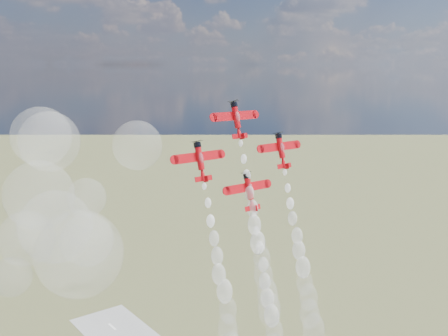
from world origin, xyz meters
TOP-DOWN VIEW (x-y plane):
  - plane_lead at (-19.77, 3.72)m, footprint 13.70×5.53m
  - plane_left at (-33.07, 1.05)m, footprint 13.70×5.53m
  - plane_right at (-6.48, 1.05)m, footprint 13.70×5.53m
  - plane_slot at (-19.77, -1.62)m, footprint 13.70×5.53m
  - smoke_trail_lead at (-19.99, -7.79)m, footprint 5.67×15.50m
  - smoke_trail_left at (-33.31, -10.70)m, footprint 5.34×15.81m
  - smoke_trail_right at (-6.64, -10.57)m, footprint 5.38×15.54m
  - drifted_smoke_cloud at (-58.97, 26.26)m, footprint 38.86×38.53m

SIDE VIEW (x-z plane):
  - smoke_trail_left at x=-33.31m, z-range 48.41..92.73m
  - smoke_trail_right at x=-6.64m, z-range 48.98..92.78m
  - smoke_trail_lead at x=-19.99m, z-range 57.79..101.54m
  - drifted_smoke_cloud at x=-58.97m, z-range 70.64..118.53m
  - plane_slot at x=-19.77m, z-range 95.34..104.89m
  - plane_left at x=-33.07m, z-range 104.26..113.81m
  - plane_right at x=-6.48m, z-range 104.26..113.81m
  - plane_lead at x=-19.77m, z-range 113.17..122.72m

